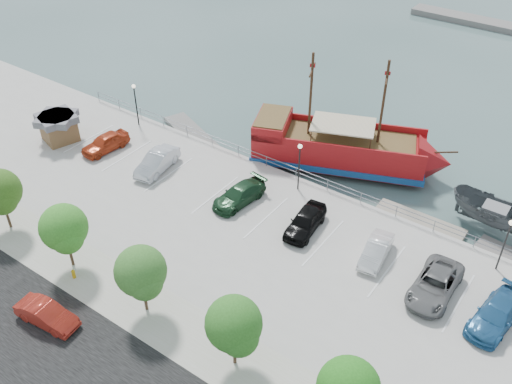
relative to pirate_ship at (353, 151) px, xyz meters
The scene contains 25 objects.
ground 13.28m from the pirate_ship, 96.64° to the right, with size 160.00×160.00×0.00m, color #354E4A.
street 29.12m from the pirate_ship, 93.00° to the right, with size 100.00×8.00×0.04m, color black.
sidewalk 23.13m from the pirate_ship, 93.77° to the right, with size 100.00×4.00×0.05m, color #A3A08C.
seawall_railing 5.49m from the pirate_ship, 106.12° to the right, with size 50.00×0.06×1.00m.
pirate_ship is the anchor object (origin of this frame).
patrol_boat 12.75m from the pirate_ship, ahead, with size 2.56×6.81×2.63m, color #494F52.
dock_west 15.89m from the pirate_ship, 165.85° to the right, with size 7.73×2.21×0.44m, color slate.
dock_mid 8.99m from the pirate_ship, 25.91° to the right, with size 7.04×2.01×0.40m, color gray.
shed 26.70m from the pirate_ship, 151.77° to the right, with size 3.85×3.85×2.54m.
street_sedan 28.16m from the pirate_ship, 103.90° to the right, with size 1.47×4.21×1.39m, color #A4251A.
fire_hydrant 25.32m from the pirate_ship, 109.51° to the right, with size 0.25×0.25×0.73m.
lamp_post_left 20.70m from the pirate_ship, 161.41° to the right, with size 0.36×0.36×4.28m.
lamp_post_mid 7.06m from the pirate_ship, 103.05° to the right, with size 0.36×0.36×4.28m.
lamp_post_right 16.04m from the pirate_ship, 24.39° to the right, with size 0.36×0.36×4.28m.
tree_b 28.45m from the pirate_ship, 125.29° to the right, with size 3.30×3.20×5.00m.
tree_c 25.09m from the pirate_ship, 112.06° to the right, with size 3.30×3.20×5.00m.
tree_d 23.39m from the pirate_ship, 95.86° to the right, with size 3.30×3.20×5.00m.
tree_e 23.72m from the pirate_ship, 78.69° to the right, with size 3.30×3.20×5.00m.
parked_car_a 21.96m from the pirate_ship, 148.57° to the right, with size 1.81×4.50×1.53m, color #AD3718.
parked_car_b 16.93m from the pirate_ship, 139.01° to the right, with size 1.69×4.85×1.60m, color #B7BCC3.
parked_car_d 11.57m from the pirate_ship, 112.29° to the right, with size 1.98×4.88×1.42m, color #183A21.
parked_car_e 10.70m from the pirate_ship, 81.43° to the right, with size 1.88×4.66×1.59m, color black.
parked_car_f 12.64m from the pirate_ship, 55.16° to the right, with size 1.45×4.14×1.37m, color silver.
parked_car_g 16.27m from the pirate_ship, 43.61° to the right, with size 2.52×5.46×1.52m, color slate.
parked_car_h 19.49m from the pirate_ship, 35.91° to the right, with size 2.12×5.20×1.51m, color #245A8C.
Camera 1 is at (18.85, -26.05, 27.57)m, focal length 40.00 mm.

